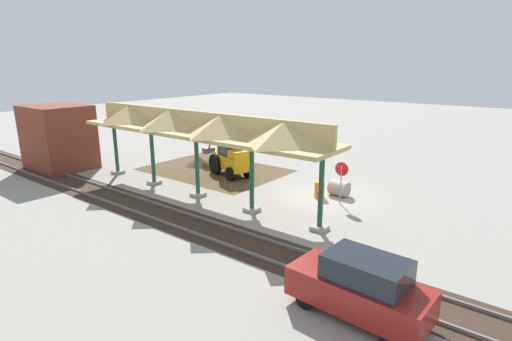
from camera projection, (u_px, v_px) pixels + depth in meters
name	position (u px, v px, depth m)	size (l,w,h in m)	color
ground_plane	(324.00, 198.00, 22.76)	(120.00, 120.00, 0.00)	gray
dirt_work_zone	(215.00, 170.00, 28.63)	(9.71, 7.00, 0.01)	brown
platform_canopy	(195.00, 124.00, 21.94)	(17.04, 3.20, 4.90)	#9E998E
rail_tracks	(241.00, 241.00, 17.09)	(60.00, 2.58, 0.15)	slate
stop_sign	(341.00, 174.00, 21.36)	(0.76, 0.06, 2.33)	gray
backhoe	(230.00, 157.00, 27.09)	(5.39, 2.90, 2.82)	orange
dirt_mound	(200.00, 165.00, 29.97)	(4.42, 4.42, 1.35)	brown
concrete_pipe	(339.00, 188.00, 22.98)	(1.11, 0.95, 0.89)	#9E9384
brick_utility_building	(59.00, 137.00, 28.65)	(4.43, 3.65, 4.55)	brown
distant_parked_car	(360.00, 287.00, 11.86)	(4.29, 1.97, 1.98)	maroon
traffic_barrel	(319.00, 190.00, 22.73)	(0.56, 0.56, 0.90)	orange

